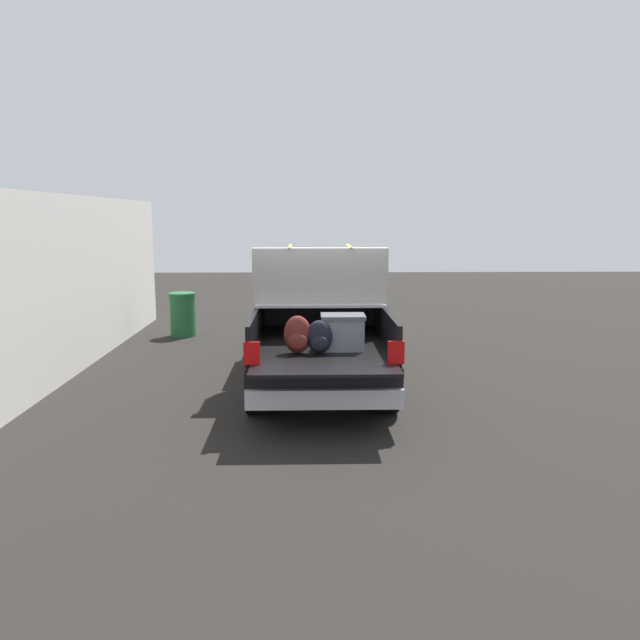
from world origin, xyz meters
The scene contains 4 objects.
ground_plane centered at (0.00, 0.00, 0.00)m, with size 40.00×40.00×0.00m, color black.
pickup_truck centered at (0.36, 0.00, 0.96)m, with size 6.05×2.06×2.23m.
building_facade centered at (0.46, 4.31, 1.52)m, with size 11.59×0.36×3.03m, color silver.
trash_can centered at (3.92, 2.97, 0.50)m, with size 0.60×0.60×0.98m.
Camera 1 is at (-10.11, 0.24, 2.68)m, focal length 35.34 mm.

